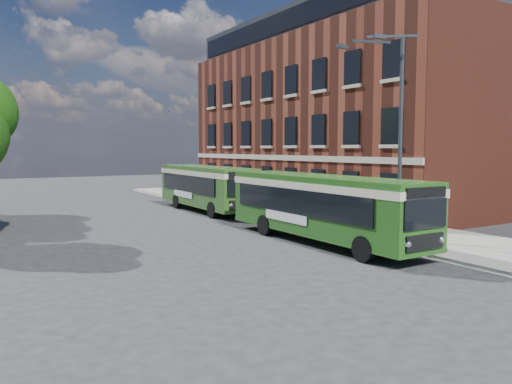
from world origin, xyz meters
TOP-DOWN VIEW (x-y plane):
  - ground at (0.00, 0.00)m, footprint 120.00×120.00m
  - pavement at (7.00, 8.00)m, footprint 6.00×48.00m
  - kerb_line at (3.95, 8.00)m, footprint 0.12×48.00m
  - brick_office at (14.00, 12.00)m, footprint 12.10×26.00m
  - street_lamp at (4.84, -2.00)m, footprint 2.96×2.38m
  - bus_stop_sign at (5.60, -4.20)m, footprint 0.35×0.08m
  - bus_front at (2.47, 0.00)m, footprint 2.66×11.66m
  - bus_rear at (3.00, 13.06)m, footprint 2.79×10.71m
  - pedestrian_a at (4.92, -2.06)m, footprint 0.77×0.64m
  - pedestrian_b at (6.33, -0.70)m, footprint 0.95×0.89m

SIDE VIEW (x-z plane):
  - ground at x=0.00m, z-range 0.00..0.00m
  - kerb_line at x=3.95m, z-range 0.00..0.01m
  - pavement at x=7.00m, z-range 0.00..0.15m
  - pedestrian_b at x=6.33m, z-range 0.15..1.71m
  - pedestrian_a at x=4.92m, z-range 0.15..1.95m
  - bus_stop_sign at x=5.60m, z-range 0.25..2.77m
  - bus_rear at x=3.00m, z-range 0.32..3.34m
  - bus_front at x=2.47m, z-range 0.32..3.34m
  - street_lamp at x=4.84m, z-range 0.29..9.29m
  - brick_office at x=14.00m, z-range -0.13..14.07m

